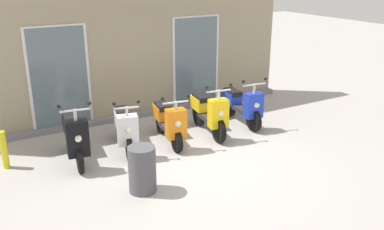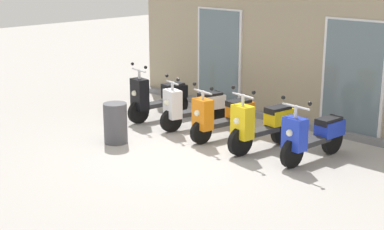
# 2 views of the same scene
# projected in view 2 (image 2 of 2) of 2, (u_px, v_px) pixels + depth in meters

# --- Properties ---
(ground_plane) EXTENTS (40.00, 40.00, 0.00)m
(ground_plane) POSITION_uv_depth(u_px,v_px,m) (184.00, 151.00, 10.36)
(ground_plane) COLOR #A8A39E
(storefront_facade) EXTENTS (8.28, 0.50, 3.52)m
(storefront_facade) POSITION_uv_depth(u_px,v_px,m) (285.00, 41.00, 12.01)
(storefront_facade) COLOR gray
(storefront_facade) RESTS_ON ground_plane
(scooter_black) EXTENTS (0.60, 1.53, 1.28)m
(scooter_black) POSITION_uv_depth(u_px,v_px,m) (157.00, 97.00, 12.27)
(scooter_black) COLOR black
(scooter_black) RESTS_ON ground_plane
(scooter_white) EXTENTS (0.69, 1.52, 1.15)m
(scooter_white) POSITION_uv_depth(u_px,v_px,m) (193.00, 106.00, 11.66)
(scooter_white) COLOR black
(scooter_white) RESTS_ON ground_plane
(scooter_orange) EXTENTS (0.63, 1.51, 1.14)m
(scooter_orange) POSITION_uv_depth(u_px,v_px,m) (222.00, 116.00, 10.98)
(scooter_orange) COLOR black
(scooter_orange) RESTS_ON ground_plane
(scooter_yellow) EXTENTS (0.61, 1.58, 1.23)m
(scooter_yellow) POSITION_uv_depth(u_px,v_px,m) (261.00, 124.00, 10.31)
(scooter_yellow) COLOR black
(scooter_yellow) RESTS_ON ground_plane
(scooter_blue) EXTENTS (0.62, 1.61, 1.19)m
(scooter_blue) POSITION_uv_depth(u_px,v_px,m) (313.00, 135.00, 9.77)
(scooter_blue) COLOR black
(scooter_blue) RESTS_ON ground_plane
(curb_bollard) EXTENTS (0.12, 0.12, 0.70)m
(curb_bollard) POSITION_uv_depth(u_px,v_px,m) (134.00, 93.00, 13.36)
(curb_bollard) COLOR yellow
(curb_bollard) RESTS_ON ground_plane
(trash_bin) EXTENTS (0.45, 0.45, 0.77)m
(trash_bin) POSITION_uv_depth(u_px,v_px,m) (115.00, 123.00, 10.75)
(trash_bin) COLOR #4C4C51
(trash_bin) RESTS_ON ground_plane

